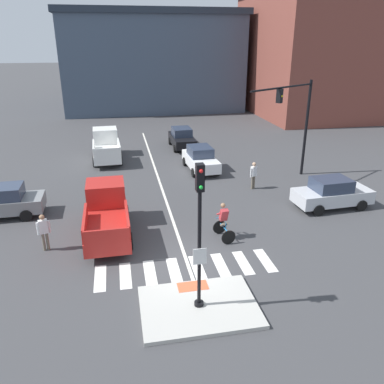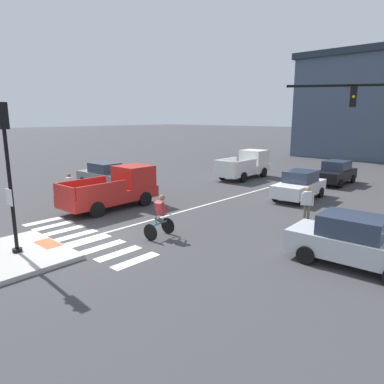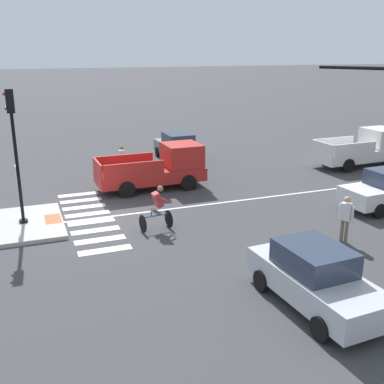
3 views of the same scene
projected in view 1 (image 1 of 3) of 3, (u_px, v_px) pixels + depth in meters
ground_plane at (185, 267)px, 15.43m from camera, size 300.00×300.00×0.00m
traffic_island at (199, 307)px, 13.04m from camera, size 3.92×2.85×0.15m
tactile_pad_front at (193, 286)px, 13.99m from camera, size 1.10×0.60×0.01m
signal_pole at (200, 225)px, 11.90m from camera, size 0.44×0.38×4.97m
crosswalk_stripe_a at (100, 278)px, 14.72m from camera, size 0.44×1.80×0.01m
crosswalk_stripe_b at (125, 275)px, 14.89m from camera, size 0.44×1.80×0.01m
crosswalk_stripe_c at (150, 273)px, 15.06m from camera, size 0.44×1.80×0.01m
crosswalk_stripe_d at (174, 270)px, 15.23m from camera, size 0.44×1.80×0.01m
crosswalk_stripe_e at (198, 268)px, 15.40m from camera, size 0.44×1.80×0.01m
crosswalk_stripe_f at (221, 265)px, 15.57m from camera, size 0.44×1.80×0.01m
crosswalk_stripe_g at (243, 263)px, 15.74m from camera, size 0.44×1.80×0.01m
crosswalk_stripe_h at (265, 260)px, 15.91m from camera, size 0.44×1.80×0.01m
lane_centre_line at (160, 182)px, 24.57m from camera, size 0.14×28.00×0.01m
traffic_light_mast at (297, 115)px, 23.80m from camera, size 5.05×3.07×6.15m
building_corner_left at (326, 53)px, 45.46m from camera, size 17.23×18.07×13.87m
building_corner_right at (149, 59)px, 52.98m from camera, size 21.92×21.60×11.75m
car_silver_cross_right at (332, 193)px, 20.66m from camera, size 4.19×2.02×1.64m
car_grey_cross_left at (2, 202)px, 19.55m from camera, size 4.13×1.91×1.64m
car_black_eastbound_distant at (182, 138)px, 32.12m from camera, size 1.90×4.13×1.64m
car_white_eastbound_far at (200, 159)px, 26.58m from camera, size 2.02×4.19×1.64m
pickup_truck_red_westbound_near at (107, 212)px, 17.96m from camera, size 2.12×5.13×2.08m
pickup_truck_white_westbound_distant at (106, 146)px, 29.10m from camera, size 2.21×5.17×2.08m
cyclist at (224, 221)px, 17.38m from camera, size 0.79×1.16×1.68m
pedestrian_at_curb_left at (44, 230)px, 16.34m from camera, size 0.53×0.31×1.67m
pedestrian_waiting_far_side at (254, 173)px, 23.17m from camera, size 0.50×0.36×1.67m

